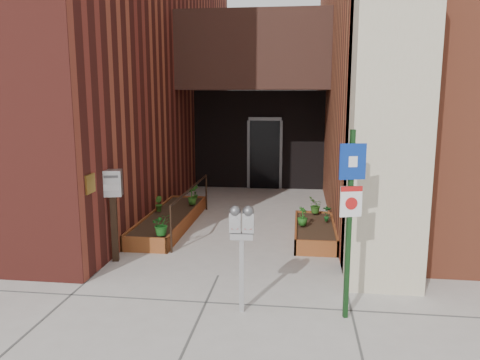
% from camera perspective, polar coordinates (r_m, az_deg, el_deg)
% --- Properties ---
extents(ground, '(80.00, 80.00, 0.00)m').
position_cam_1_polar(ground, '(7.70, -2.69, -11.57)').
color(ground, '#9E9991').
rests_on(ground, ground).
extents(architecture, '(20.00, 14.60, 10.00)m').
position_cam_1_polar(architecture, '(14.16, 1.45, 18.92)').
color(architecture, maroon).
rests_on(architecture, ground).
extents(planter_left, '(0.90, 3.60, 0.30)m').
position_cam_1_polar(planter_left, '(10.49, -8.52, -4.90)').
color(planter_left, brown).
rests_on(planter_left, ground).
extents(planter_right, '(0.80, 2.20, 0.30)m').
position_cam_1_polar(planter_right, '(9.64, 9.08, -6.29)').
color(planter_right, brown).
rests_on(planter_right, ground).
extents(handrail, '(0.04, 3.34, 0.90)m').
position_cam_1_polar(handrail, '(10.18, -5.98, -1.76)').
color(handrail, black).
rests_on(handrail, ground).
extents(parking_meter, '(0.33, 0.16, 1.46)m').
position_cam_1_polar(parking_meter, '(6.14, 0.21, -6.15)').
color(parking_meter, '#A9AAAC').
rests_on(parking_meter, ground).
extents(sign_post, '(0.33, 0.12, 2.46)m').
position_cam_1_polar(sign_post, '(6.01, 13.30, -3.02)').
color(sign_post, '#133514').
rests_on(sign_post, ground).
extents(payment_dropbox, '(0.37, 0.31, 1.62)m').
position_cam_1_polar(payment_dropbox, '(8.30, -15.24, -1.89)').
color(payment_dropbox, black).
rests_on(payment_dropbox, ground).
extents(shrub_left_a, '(0.50, 0.50, 0.41)m').
position_cam_1_polar(shrub_left_a, '(8.83, -9.52, -5.34)').
color(shrub_left_a, '#185619').
rests_on(shrub_left_a, planter_left).
extents(shrub_left_b, '(0.26, 0.26, 0.34)m').
position_cam_1_polar(shrub_left_b, '(10.62, -9.93, -2.87)').
color(shrub_left_b, '#2D621C').
rests_on(shrub_left_b, planter_left).
extents(shrub_left_c, '(0.32, 0.32, 0.40)m').
position_cam_1_polar(shrub_left_c, '(11.16, -5.86, -1.97)').
color(shrub_left_c, '#295E1A').
rests_on(shrub_left_c, planter_left).
extents(shrub_left_d, '(0.26, 0.26, 0.36)m').
position_cam_1_polar(shrub_left_d, '(11.74, -5.47, -1.46)').
color(shrub_left_d, '#1D4F16').
rests_on(shrub_left_d, planter_left).
extents(shrub_right_a, '(0.28, 0.28, 0.37)m').
position_cam_1_polar(shrub_right_a, '(9.43, 7.64, -4.41)').
color(shrub_right_a, '#205C1A').
rests_on(shrub_right_a, planter_right).
extents(shrub_right_b, '(0.21, 0.21, 0.34)m').
position_cam_1_polar(shrub_right_b, '(9.80, 10.56, -4.03)').
color(shrub_right_b, '#17511C').
rests_on(shrub_right_b, planter_right).
extents(shrub_right_c, '(0.35, 0.35, 0.36)m').
position_cam_1_polar(shrub_right_c, '(10.42, 9.20, -3.04)').
color(shrub_right_c, '#295A19').
rests_on(shrub_right_c, planter_right).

